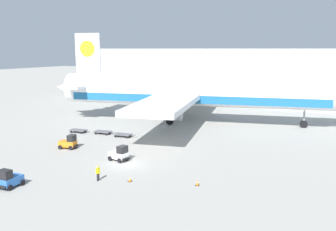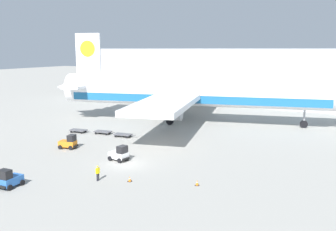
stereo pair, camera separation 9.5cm
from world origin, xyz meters
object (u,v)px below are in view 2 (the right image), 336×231
object	(u,v)px
baggage_tug_mid	(9,179)
ground_crew_far	(98,172)
baggage_dolly_second	(103,132)
traffic_cone_far	(197,183)
traffic_cone_near	(130,179)
baggage_tug_far	(69,142)
airplane_main	(191,92)
baggage_dolly_third	(123,135)
baggage_tug_foreground	(120,154)
baggage_dolly_lead	(78,130)

from	to	relation	value
baggage_tug_mid	ground_crew_far	world-z (taller)	baggage_tug_mid
baggage_dolly_second	traffic_cone_far	distance (m)	27.48
ground_crew_far	traffic_cone_near	bearing A→B (deg)	124.50
baggage_dolly_second	ground_crew_far	bearing A→B (deg)	-60.99
baggage_tug_far	traffic_cone_far	world-z (taller)	baggage_tug_far
ground_crew_far	baggage_dolly_second	bearing A→B (deg)	-133.08
baggage_tug_far	baggage_dolly_second	bearing A→B (deg)	83.99
airplane_main	baggage_dolly_third	size ratio (longest dim) A/B	15.11
baggage_tug_foreground	baggage_dolly_lead	size ratio (longest dim) A/B	0.69
baggage_tug_far	baggage_dolly_second	xyz separation A→B (m)	(-1.48, 9.59, -0.49)
airplane_main	ground_crew_far	bearing A→B (deg)	-96.14
baggage_tug_far	baggage_dolly_second	world-z (taller)	baggage_tug_far
airplane_main	baggage_tug_far	world-z (taller)	airplane_main
airplane_main	ground_crew_far	distance (m)	34.96
baggage_tug_foreground	baggage_tug_far	world-z (taller)	same
baggage_tug_far	traffic_cone_near	world-z (taller)	baggage_tug_far
baggage_dolly_lead	airplane_main	bearing A→B (deg)	45.39
baggage_dolly_third	ground_crew_far	bearing A→B (deg)	-70.14
airplane_main	traffic_cone_near	size ratio (longest dim) A/B	101.43
baggage_dolly_lead	ground_crew_far	xyz separation A→B (m)	(17.85, -17.05, 0.59)
baggage_dolly_lead	baggage_dolly_second	xyz separation A→B (m)	(4.34, 1.07, 0.00)
airplane_main	baggage_tug_foreground	distance (m)	27.78
traffic_cone_far	airplane_main	bearing A→B (deg)	115.91
baggage_dolly_third	baggage_dolly_lead	bearing A→B (deg)	178.42
traffic_cone_far	baggage_tug_mid	bearing A→B (deg)	-149.99
airplane_main	traffic_cone_far	distance (m)	34.39
traffic_cone_near	airplane_main	bearing A→B (deg)	103.75
airplane_main	baggage_tug_far	size ratio (longest dim) A/B	20.97
baggage_tug_far	baggage_dolly_third	xyz separation A→B (m)	(2.66, 9.43, -0.49)
baggage_dolly_second	baggage_dolly_third	bearing A→B (deg)	-9.87
baggage_dolly_lead	traffic_cone_far	bearing A→B (deg)	-33.30
baggage_tug_far	traffic_cone_near	distance (m)	16.76
traffic_cone_near	baggage_dolly_third	bearing A→B (deg)	127.08
baggage_tug_far	baggage_dolly_lead	xyz separation A→B (m)	(-5.82, 8.52, -0.49)
airplane_main	ground_crew_far	xyz separation A→B (m)	(4.91, -34.27, -4.86)
airplane_main	ground_crew_far	size ratio (longest dim) A/B	33.88
baggage_dolly_third	airplane_main	bearing A→B (deg)	67.00
baggage_dolly_third	baggage_dolly_second	bearing A→B (deg)	170.13
baggage_tug_mid	baggage_tug_far	world-z (taller)	same
baggage_dolly_second	traffic_cone_far	world-z (taller)	traffic_cone_far
baggage_tug_mid	baggage_dolly_second	bearing A→B (deg)	-167.12
baggage_tug_foreground	traffic_cone_far	world-z (taller)	baggage_tug_foreground
baggage_dolly_second	traffic_cone_near	distance (m)	23.57
baggage_dolly_third	traffic_cone_near	xyz separation A→B (m)	(12.50, -16.54, -0.12)
ground_crew_far	traffic_cone_far	size ratio (longest dim) A/B	2.86
baggage_tug_far	traffic_cone_near	xyz separation A→B (m)	(15.16, -7.11, -0.60)
baggage_tug_mid	baggage_dolly_third	size ratio (longest dim) A/B	0.67
airplane_main	ground_crew_far	world-z (taller)	airplane_main
airplane_main	baggage_dolly_lead	world-z (taller)	airplane_main
baggage_tug_mid	traffic_cone_near	xyz separation A→B (m)	(9.80, 7.25, -0.60)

